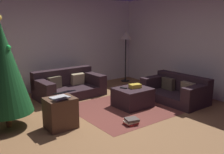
% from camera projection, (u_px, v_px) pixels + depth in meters
% --- Properties ---
extents(ground_plane, '(6.40, 6.40, 0.00)m').
position_uv_depth(ground_plane, '(110.00, 126.00, 4.57)').
color(ground_plane, brown).
extents(rear_partition, '(6.40, 0.12, 2.60)m').
position_uv_depth(rear_partition, '(42.00, 45.00, 6.75)').
color(rear_partition, silver).
rests_on(rear_partition, ground_plane).
extents(corner_partition, '(0.12, 6.40, 2.60)m').
position_uv_depth(corner_partition, '(211.00, 47.00, 6.12)').
color(corner_partition, silver).
rests_on(corner_partition, ground_plane).
extents(couch_left, '(1.74, 1.03, 0.68)m').
position_uv_depth(couch_left, '(68.00, 86.00, 6.44)').
color(couch_left, '#2D1E23').
rests_on(couch_left, ground_plane).
extents(couch_right, '(0.90, 1.51, 0.63)m').
position_uv_depth(couch_right, '(177.00, 91.00, 6.03)').
color(couch_right, '#2D1E23').
rests_on(couch_right, ground_plane).
extents(ottoman, '(0.77, 0.68, 0.43)m').
position_uv_depth(ottoman, '(133.00, 97.00, 5.61)').
color(ottoman, '#2D1E23').
rests_on(ottoman, ground_plane).
extents(gift_box, '(0.28, 0.22, 0.09)m').
position_uv_depth(gift_box, '(135.00, 86.00, 5.59)').
color(gift_box, gold).
rests_on(gift_box, ottoman).
extents(tv_remote, '(0.11, 0.17, 0.02)m').
position_uv_depth(tv_remote, '(124.00, 88.00, 5.55)').
color(tv_remote, black).
rests_on(tv_remote, ottoman).
extents(christmas_tree, '(0.93, 0.93, 2.01)m').
position_uv_depth(christmas_tree, '(4.00, 68.00, 4.31)').
color(christmas_tree, brown).
rests_on(christmas_tree, ground_plane).
extents(side_table, '(0.52, 0.44, 0.56)m').
position_uv_depth(side_table, '(61.00, 113.00, 4.44)').
color(side_table, '#4C3323').
rests_on(side_table, ground_plane).
extents(laptop, '(0.35, 0.44, 0.18)m').
position_uv_depth(laptop, '(61.00, 96.00, 4.32)').
color(laptop, silver).
rests_on(laptop, side_table).
extents(book_stack, '(0.29, 0.27, 0.12)m').
position_uv_depth(book_stack, '(131.00, 121.00, 4.63)').
color(book_stack, '#B7332D').
rests_on(book_stack, ground_plane).
extents(corner_lamp, '(0.36, 0.36, 1.62)m').
position_uv_depth(corner_lamp, '(126.00, 39.00, 7.83)').
color(corner_lamp, black).
rests_on(corner_lamp, ground_plane).
extents(area_rug, '(2.60, 2.00, 0.01)m').
position_uv_depth(area_rug, '(133.00, 106.00, 5.65)').
color(area_rug, brown).
rests_on(area_rug, ground_plane).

